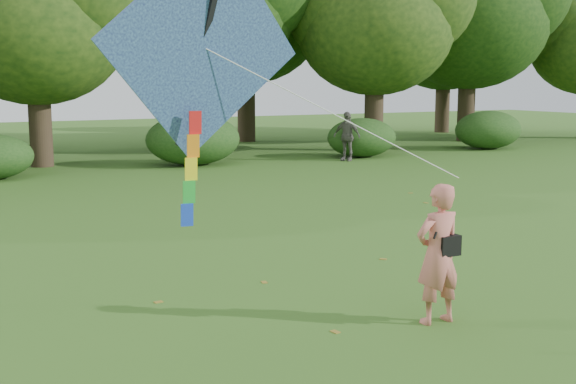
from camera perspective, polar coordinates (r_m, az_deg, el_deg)
name	(u,v)px	position (r m, az deg, el deg)	size (l,w,h in m)	color
ground	(452,319)	(9.78, 12.84, -9.76)	(100.00, 100.00, 0.00)	#265114
man_kite_flyer	(438,254)	(9.36, 11.76, -4.82)	(0.66, 0.43, 1.81)	#CC6D60
bystander_right	(347,136)	(27.89, 4.66, 4.41)	(1.11, 0.46, 1.89)	#625E57
crossbody_bag	(447,244)	(9.38, 12.46, -4.06)	(0.43, 0.20, 0.71)	black
flying_kite	(203,51)	(8.17, -6.73, 11.00)	(4.41, 1.10, 3.25)	#2868AD
tree_line	(118,18)	(30.99, -13.30, 13.27)	(54.70, 15.30, 9.48)	#3A2D1E
shrub_band	(92,147)	(25.30, -15.21, 3.48)	(39.15, 3.22, 1.88)	#264919
fallen_leaves	(435,268)	(12.26, 11.52, -5.88)	(10.01, 11.12, 0.01)	olive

